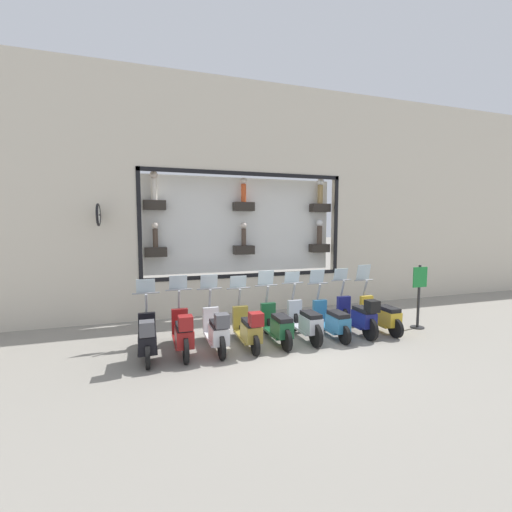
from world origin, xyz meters
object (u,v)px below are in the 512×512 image
at_px(scooter_yellow_0, 381,315).
at_px(scooter_black_8, 147,338).
at_px(shop_sign_post, 419,294).
at_px(scooter_teal_2, 332,321).
at_px(scooter_red_7, 183,333).
at_px(scooter_silver_3, 305,322).
at_px(scooter_navy_1, 358,316).
at_px(scooter_olive_5, 249,328).
at_px(scooter_green_4, 277,325).
at_px(scooter_white_6, 217,330).

xyz_separation_m(scooter_yellow_0, scooter_black_8, (-0.07, 5.89, 0.03)).
bearing_deg(shop_sign_post, scooter_teal_2, 88.53).
distance_m(scooter_yellow_0, scooter_red_7, 5.16).
height_order(scooter_silver_3, scooter_red_7, scooter_red_7).
distance_m(scooter_navy_1, shop_sign_post, 1.94).
xyz_separation_m(scooter_olive_5, scooter_black_8, (0.00, 2.21, 0.01)).
bearing_deg(shop_sign_post, scooter_red_7, 89.85).
xyz_separation_m(scooter_silver_3, shop_sign_post, (-0.07, -3.36, 0.49)).
xyz_separation_m(scooter_teal_2, scooter_red_7, (-0.05, 3.68, 0.07)).
distance_m(scooter_navy_1, scooter_green_4, 2.21).
distance_m(scooter_silver_3, scooter_red_7, 2.95).
bearing_deg(scooter_olive_5, scooter_teal_2, -88.25).
bearing_deg(scooter_red_7, shop_sign_post, -90.15).
distance_m(scooter_teal_2, scooter_black_8, 4.42).
distance_m(scooter_green_4, scooter_olive_5, 0.74).
distance_m(scooter_yellow_0, scooter_black_8, 5.89).
xyz_separation_m(scooter_olive_5, shop_sign_post, (0.00, -4.83, 0.48)).
height_order(scooter_teal_2, scooter_green_4, scooter_green_4).
height_order(scooter_yellow_0, scooter_olive_5, scooter_yellow_0).
xyz_separation_m(scooter_red_7, scooter_black_8, (-0.01, 0.74, -0.02)).
bearing_deg(scooter_navy_1, scooter_red_7, 90.02).
distance_m(scooter_navy_1, scooter_teal_2, 0.74).
relative_size(scooter_white_6, shop_sign_post, 1.04).
bearing_deg(scooter_navy_1, scooter_black_8, 90.16).
xyz_separation_m(scooter_olive_5, scooter_white_6, (0.01, 0.74, 0.02)).
relative_size(scooter_silver_3, scooter_black_8, 1.01).
bearing_deg(scooter_yellow_0, shop_sign_post, -93.60).
bearing_deg(scooter_olive_5, scooter_red_7, 89.34).
xyz_separation_m(scooter_red_7, shop_sign_post, (-0.02, -6.31, 0.45)).
height_order(scooter_black_8, shop_sign_post, shop_sign_post).
distance_m(scooter_red_7, scooter_black_8, 0.74).
bearing_deg(scooter_teal_2, scooter_silver_3, 89.43).
distance_m(scooter_yellow_0, scooter_white_6, 4.42).
height_order(scooter_yellow_0, scooter_teal_2, scooter_yellow_0).
bearing_deg(scooter_green_4, shop_sign_post, -91.02).
bearing_deg(scooter_silver_3, scooter_navy_1, -92.18).
xyz_separation_m(scooter_teal_2, scooter_olive_5, (-0.07, 2.21, 0.04)).
height_order(scooter_navy_1, shop_sign_post, shop_sign_post).
xyz_separation_m(scooter_green_4, shop_sign_post, (-0.07, -4.10, 0.50)).
bearing_deg(scooter_navy_1, scooter_silver_3, 87.82).
distance_m(scooter_navy_1, scooter_black_8, 5.16).
distance_m(scooter_green_4, scooter_white_6, 1.47).
distance_m(scooter_olive_5, scooter_black_8, 2.21).
relative_size(scooter_olive_5, scooter_white_6, 0.99).
bearing_deg(scooter_olive_5, scooter_navy_1, -89.64).
distance_m(scooter_silver_3, shop_sign_post, 3.40).
height_order(scooter_teal_2, scooter_olive_5, scooter_teal_2).
bearing_deg(scooter_red_7, scooter_silver_3, -88.88).
height_order(scooter_red_7, shop_sign_post, shop_sign_post).
height_order(scooter_teal_2, scooter_white_6, scooter_white_6).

